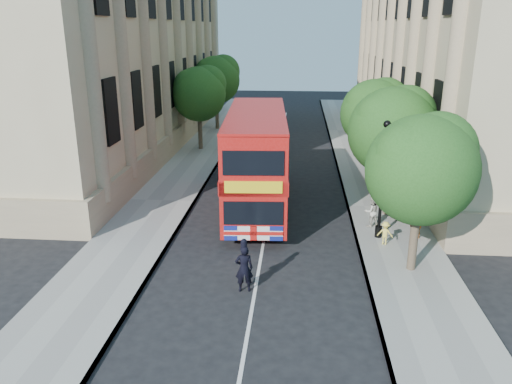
% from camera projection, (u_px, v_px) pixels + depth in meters
% --- Properties ---
extents(ground, '(120.00, 120.00, 0.00)m').
position_uv_depth(ground, '(252.00, 306.00, 16.72)').
color(ground, black).
rests_on(ground, ground).
extents(pavement_right, '(3.50, 80.00, 0.12)m').
position_uv_depth(pavement_right, '(381.00, 207.00, 25.70)').
color(pavement_right, gray).
rests_on(pavement_right, ground).
extents(pavement_left, '(3.50, 80.00, 0.12)m').
position_uv_depth(pavement_left, '(163.00, 201.00, 26.63)').
color(pavement_left, gray).
rests_on(pavement_left, ground).
extents(building_right, '(12.00, 38.00, 18.00)m').
position_uv_depth(building_right, '(476.00, 26.00, 35.48)').
color(building_right, tan).
rests_on(building_right, ground).
extents(building_left, '(12.00, 38.00, 18.00)m').
position_uv_depth(building_left, '(100.00, 26.00, 37.72)').
color(building_left, tan).
rests_on(building_left, ground).
extents(tree_right_near, '(4.00, 4.00, 6.08)m').
position_uv_depth(tree_right_near, '(423.00, 164.00, 17.79)').
color(tree_right_near, '#473828').
rests_on(tree_right_near, ground).
extents(tree_right_mid, '(4.20, 4.20, 6.37)m').
position_uv_depth(tree_right_mid, '(394.00, 127.00, 23.40)').
color(tree_right_mid, '#473828').
rests_on(tree_right_mid, ground).
extents(tree_right_far, '(4.00, 4.00, 6.15)m').
position_uv_depth(tree_right_far, '(375.00, 110.00, 29.12)').
color(tree_right_far, '#473828').
rests_on(tree_right_far, ground).
extents(tree_left_far, '(4.00, 4.00, 6.30)m').
position_uv_depth(tree_left_far, '(199.00, 91.00, 36.66)').
color(tree_left_far, '#473828').
rests_on(tree_left_far, ground).
extents(tree_left_back, '(4.20, 4.20, 6.65)m').
position_uv_depth(tree_left_back, '(217.00, 77.00, 44.14)').
color(tree_left_back, '#473828').
rests_on(tree_left_back, ground).
extents(lamp_post, '(0.32, 0.32, 5.16)m').
position_uv_depth(lamp_post, '(382.00, 185.00, 21.21)').
color(lamp_post, black).
rests_on(lamp_post, pavement_right).
extents(double_decker_bus, '(3.43, 10.69, 4.87)m').
position_uv_depth(double_decker_bus, '(256.00, 158.00, 24.93)').
color(double_decker_bus, '#AD0F0C').
rests_on(double_decker_bus, ground).
extents(box_van, '(2.16, 4.77, 2.67)m').
position_uv_depth(box_van, '(247.00, 155.00, 31.18)').
color(box_van, black).
rests_on(box_van, ground).
extents(police_constable, '(0.69, 0.51, 1.74)m').
position_uv_depth(police_constable, '(244.00, 269.00, 17.43)').
color(police_constable, black).
rests_on(police_constable, ground).
extents(woman_pedestrian, '(0.85, 0.76, 1.45)m').
position_uv_depth(woman_pedestrian, '(372.00, 211.00, 22.91)').
color(woman_pedestrian, beige).
rests_on(woman_pedestrian, pavement_right).
extents(child_a, '(0.74, 0.42, 1.19)m').
position_uv_depth(child_a, '(418.00, 225.00, 21.63)').
color(child_a, orange).
rests_on(child_a, pavement_right).
extents(child_b, '(0.73, 0.53, 1.01)m').
position_uv_depth(child_b, '(385.00, 233.00, 21.06)').
color(child_b, '#F1DC52').
rests_on(child_b, pavement_right).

